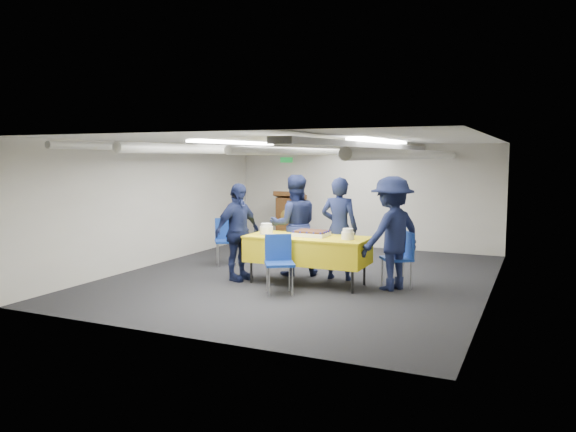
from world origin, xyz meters
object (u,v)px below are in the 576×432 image
(serving_table, at_px, (307,249))
(chair_right, at_px, (402,253))
(podium, at_px, (291,219))
(sailor_b, at_px, (294,225))
(chair_near, at_px, (279,257))
(sailor_c, at_px, (238,232))
(sailor_a, at_px, (339,228))
(sailor_d, at_px, (392,233))
(chair_left, at_px, (226,236))
(sheet_cake, at_px, (311,233))

(serving_table, distance_m, chair_right, 1.48)
(podium, height_order, sailor_b, sailor_b)
(chair_near, distance_m, chair_right, 1.94)
(sailor_c, bearing_deg, podium, 26.75)
(sailor_b, xyz_separation_m, sailor_c, (-0.68, -0.76, -0.06))
(podium, height_order, sailor_a, sailor_a)
(sailor_d, bearing_deg, chair_right, -179.65)
(podium, distance_m, chair_left, 2.60)
(serving_table, bearing_deg, chair_right, 16.08)
(podium, height_order, sailor_d, sailor_d)
(sailor_d, bearing_deg, sheet_cake, -53.63)
(chair_left, distance_m, sailor_a, 2.43)
(chair_right, bearing_deg, sheet_cake, -165.80)
(sailor_d, bearing_deg, chair_near, -28.62)
(serving_table, distance_m, sailor_c, 1.20)
(chair_near, bearing_deg, chair_right, 34.90)
(sailor_b, bearing_deg, sailor_d, 137.56)
(sailor_a, distance_m, sailor_d, 1.02)
(serving_table, height_order, sailor_a, sailor_a)
(serving_table, distance_m, sailor_b, 0.79)
(sheet_cake, distance_m, chair_near, 0.84)
(podium, bearing_deg, chair_near, -67.95)
(chair_right, relative_size, chair_left, 1.00)
(podium, xyz_separation_m, chair_right, (3.29, -3.09, -0.08))
(sailor_b, xyz_separation_m, sailor_d, (1.78, -0.35, 0.00))
(sheet_cake, xyz_separation_m, sailor_c, (-1.20, -0.26, -0.01))
(sheet_cake, height_order, sailor_b, sailor_b)
(serving_table, distance_m, podium, 3.97)
(podium, xyz_separation_m, sailor_b, (1.39, -2.94, 0.25))
(chair_left, bearing_deg, sailor_d, -11.77)
(podium, distance_m, sailor_c, 3.78)
(sailor_a, distance_m, sailor_b, 0.82)
(podium, height_order, sailor_c, sailor_c)
(sheet_cake, bearing_deg, serving_table, -125.37)
(podium, xyz_separation_m, chair_near, (1.70, -4.20, -0.08))
(chair_left, distance_m, sailor_c, 1.44)
(chair_left, bearing_deg, sailor_a, -8.46)
(sailor_a, xyz_separation_m, sailor_d, (0.96, -0.34, 0.02))
(chair_right, bearing_deg, serving_table, -163.92)
(podium, xyz_separation_m, sailor_d, (3.18, -3.29, 0.25))
(podium, bearing_deg, chair_left, -93.66)
(chair_left, xyz_separation_m, sailor_a, (2.38, -0.35, 0.32))
(podium, distance_m, sailor_b, 3.27)
(serving_table, distance_m, sailor_d, 1.36)
(chair_left, relative_size, sailor_b, 0.50)
(serving_table, bearing_deg, sailor_b, 130.58)
(chair_near, height_order, sailor_d, sailor_d)
(serving_table, height_order, chair_left, chair_left)
(sailor_c, bearing_deg, chair_right, -60.80)
(chair_right, height_order, chair_left, same)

